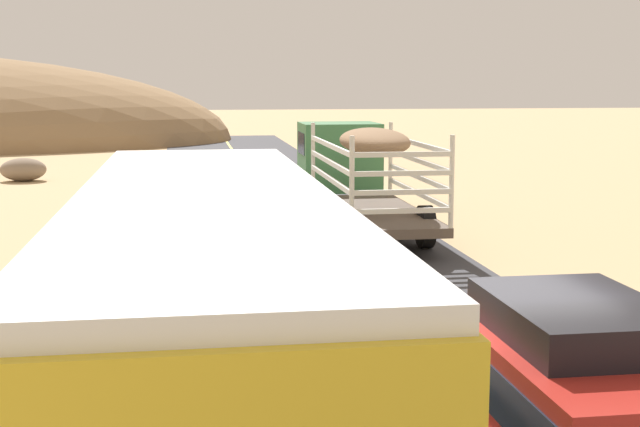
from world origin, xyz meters
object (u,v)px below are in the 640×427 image
livestock_truck (351,164)px  boulder_near_shoulder (23,170)px  suv_near (572,419)px  bus (207,330)px

livestock_truck → boulder_near_shoulder: livestock_truck is taller
suv_near → livestock_truck: livestock_truck is taller
suv_near → boulder_near_shoulder: 33.35m
boulder_near_shoulder → livestock_truck: bearing=-47.3°
suv_near → boulder_near_shoulder: suv_near is taller
livestock_truck → bus: 17.95m
livestock_truck → bus: bearing=-105.4°
suv_near → bus: size_ratio=0.46×
bus → livestock_truck: bearing=74.6°
bus → suv_near: bearing=-23.3°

